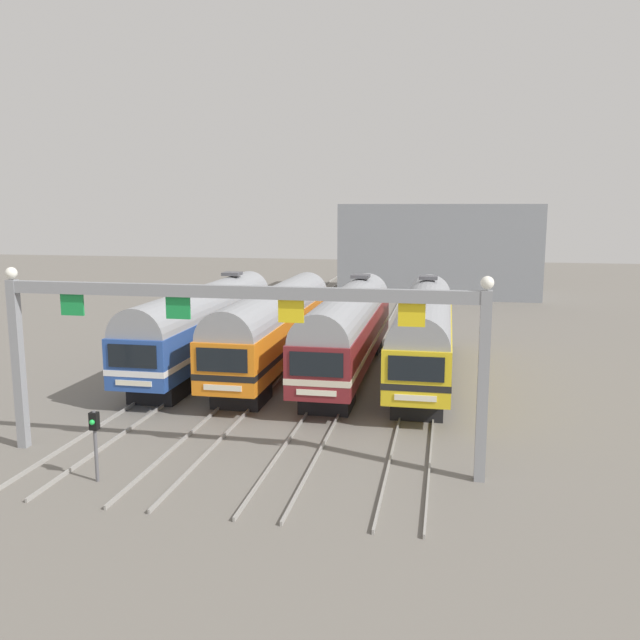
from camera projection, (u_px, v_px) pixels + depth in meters
ground_plane at (311, 373)px, 37.40m from camera, size 160.00×160.00×0.00m
track_bed at (354, 321)px, 53.85m from camera, size 13.86×70.00×0.15m
commuter_train_blue at (205, 322)px, 38.10m from camera, size 2.88×18.06×5.05m
commuter_train_orange at (275, 324)px, 37.33m from camera, size 2.88×18.06×4.77m
commuter_train_maroon at (348, 327)px, 36.57m from camera, size 2.88×18.06×5.05m
commuter_train_yellow at (424, 329)px, 35.81m from camera, size 2.88×18.06×5.05m
catenary_gantry at (234, 324)px, 23.47m from camera, size 17.60×0.44×6.97m
yard_signal_mast at (95, 432)px, 22.37m from camera, size 0.28×0.35×2.47m
maintenance_building at (439, 250)px, 70.20m from camera, size 19.99×10.00×9.40m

